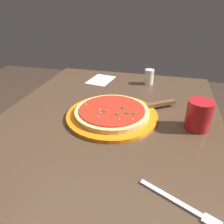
{
  "coord_description": "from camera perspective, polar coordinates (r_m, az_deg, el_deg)",
  "views": [
    {
      "loc": [
        0.7,
        0.18,
        1.12
      ],
      "look_at": [
        0.02,
        0.01,
        0.74
      ],
      "focal_mm": 34.94,
      "sensor_mm": 36.0,
      "label": 1
    }
  ],
  "objects": [
    {
      "name": "restaurant_table",
      "position": [
        0.9,
        -0.37,
        -8.16
      ],
      "size": [
        0.99,
        0.81,
        0.72
      ],
      "color": "black",
      "rests_on": "ground_plane"
    },
    {
      "name": "serving_plate",
      "position": [
        0.81,
        0.0,
        -0.86
      ],
      "size": [
        0.34,
        0.34,
        0.01
      ],
      "primitive_type": "cylinder",
      "color": "orange",
      "rests_on": "restaurant_table"
    },
    {
      "name": "pizza",
      "position": [
        0.8,
        0.0,
        0.14
      ],
      "size": [
        0.27,
        0.27,
        0.02
      ],
      "color": "#DBB26B",
      "rests_on": "serving_plate"
    },
    {
      "name": "pizza_server",
      "position": [
        0.86,
        10.19,
        1.61
      ],
      "size": [
        0.16,
        0.21,
        0.01
      ],
      "color": "silver",
      "rests_on": "serving_plate"
    },
    {
      "name": "cup_tall_drink",
      "position": [
        0.77,
        21.77,
        -0.77
      ],
      "size": [
        0.08,
        0.08,
        0.1
      ],
      "primitive_type": "cylinder",
      "color": "#B2191E",
      "rests_on": "restaurant_table"
    },
    {
      "name": "napkin_folded_right",
      "position": [
        1.16,
        -2.96,
        8.38
      ],
      "size": [
        0.17,
        0.13,
        0.0
      ],
      "primitive_type": "cube",
      "rotation": [
        0.0,
        0.0,
        -0.16
      ],
      "color": "white",
      "rests_on": "restaurant_table"
    },
    {
      "name": "fork",
      "position": [
        0.53,
        17.85,
        -22.12
      ],
      "size": [
        0.1,
        0.18,
        0.0
      ],
      "color": "silver",
      "rests_on": "restaurant_table"
    },
    {
      "name": "parmesan_shaker",
      "position": [
        1.11,
        9.7,
        9.09
      ],
      "size": [
        0.05,
        0.05,
        0.07
      ],
      "color": "silver",
      "rests_on": "restaurant_table"
    }
  ]
}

